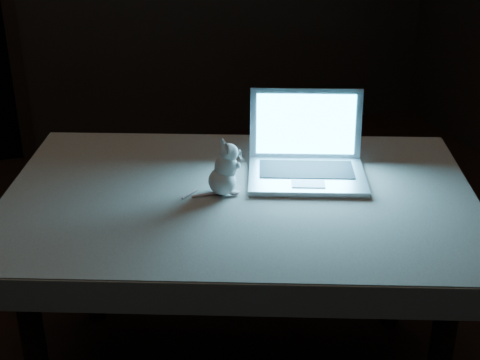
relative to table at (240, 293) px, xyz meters
name	(u,v)px	position (x,y,z in m)	size (l,w,h in m)	color
table	(240,293)	(0.00, 0.00, 0.00)	(1.48, 0.95, 0.79)	black
tablecloth	(239,202)	(0.01, 0.03, 0.35)	(1.59, 1.06, 0.10)	beige
laptop	(308,143)	(0.26, 0.03, 0.54)	(0.41, 0.36, 0.28)	#BBBAC0
plush_mouse	(222,168)	(-0.05, 0.02, 0.50)	(0.14, 0.14, 0.19)	silver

